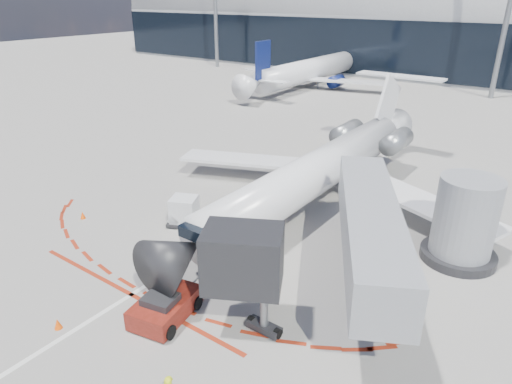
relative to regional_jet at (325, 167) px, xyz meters
The scene contains 12 objects.
ground 5.14m from the regional_jet, 119.87° to the right, with size 260.00×260.00×0.00m, color gray.
apron_centerline 3.85m from the regional_jet, 139.74° to the right, with size 0.25×40.00×0.01m, color silver.
apron_stop_bar 15.75m from the regional_jet, 98.27° to the right, with size 14.00×0.25×0.01m, color maroon.
terminal_building 61.42m from the regional_jet, 92.10° to the left, with size 150.00×24.15×24.00m.
jet_bridge 10.25m from the regional_jet, 42.43° to the right, with size 10.03×15.20×4.90m.
light_mast_centre 45.31m from the regional_jet, 86.42° to the left, with size 0.70×0.70×25.00m, color gray.
regional_jet is the anchor object (origin of this frame).
pushback_tug 15.69m from the regional_jet, 88.70° to the right, with size 2.71×5.24×1.33m.
uld_container 10.11m from the regional_jet, 121.97° to the right, with size 2.49×2.34×1.85m.
safety_cone_left 16.47m from the regional_jet, 133.68° to the right, with size 0.35×0.35×0.49m, color #FF4F05.
safety_cone_right 19.23m from the regional_jet, 98.79° to the right, with size 0.35×0.35×0.49m, color #FF4F05.
bg_airliner_0 43.29m from the regional_jet, 120.97° to the left, with size 30.10×31.87×9.74m, color silver, non-canonical shape.
Camera 1 is at (15.70, -22.81, 13.54)m, focal length 32.00 mm.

